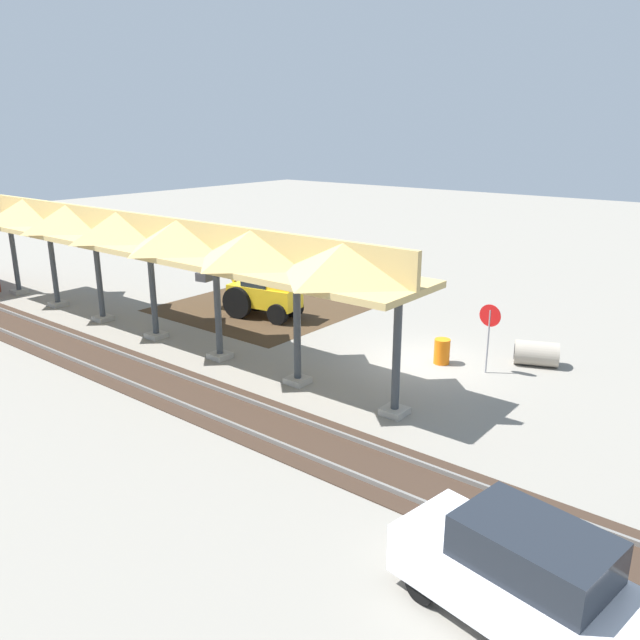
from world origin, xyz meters
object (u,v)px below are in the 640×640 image
at_px(stop_sign, 489,324).
at_px(concrete_pipe, 536,353).
at_px(distant_parked_car, 522,577).
at_px(traffic_barrel, 442,351).
at_px(backhoe, 262,289).

bearing_deg(stop_sign, concrete_pipe, -120.64).
relative_size(distant_parked_car, traffic_barrel, 4.92).
height_order(backhoe, concrete_pipe, backhoe).
bearing_deg(traffic_barrel, concrete_pipe, -144.01).
height_order(distant_parked_car, traffic_barrel, distant_parked_car).
bearing_deg(concrete_pipe, stop_sign, 59.36).
relative_size(backhoe, concrete_pipe, 3.09).
xyz_separation_m(backhoe, traffic_barrel, (-8.98, 0.19, -0.82)).
height_order(stop_sign, concrete_pipe, stop_sign).
bearing_deg(concrete_pipe, backhoe, 8.50).
bearing_deg(distant_parked_car, stop_sign, -62.97).
distance_m(stop_sign, distant_parked_car, 11.63).
height_order(stop_sign, traffic_barrel, stop_sign).
distance_m(stop_sign, concrete_pipe, 2.45).
distance_m(distant_parked_car, traffic_barrel, 12.30).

